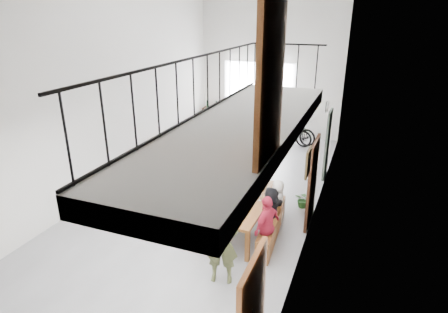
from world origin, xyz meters
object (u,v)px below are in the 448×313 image
at_px(tasting_table, 246,203).
at_px(serving_counter, 225,120).
at_px(oak_barrel, 200,130).
at_px(bench_inner, 216,218).
at_px(side_bench, 156,157).
at_px(bicycle_near, 293,130).
at_px(host_standing, 222,242).

xyz_separation_m(tasting_table, serving_counter, (-3.12, 6.89, -0.22)).
height_order(tasting_table, oak_barrel, oak_barrel).
height_order(bench_inner, side_bench, side_bench).
height_order(side_bench, serving_counter, serving_counter).
bearing_deg(bench_inner, side_bench, 143.52).
bearing_deg(side_bench, bicycle_near, 45.25).
height_order(bench_inner, oak_barrel, oak_barrel).
xyz_separation_m(tasting_table, bench_inner, (-0.67, -0.07, -0.49)).
bearing_deg(bicycle_near, host_standing, -157.92).
bearing_deg(bench_inner, oak_barrel, 122.32).
xyz_separation_m(side_bench, host_standing, (4.06, -4.45, 0.57)).
bearing_deg(bicycle_near, bench_inner, -164.14).
bearing_deg(oak_barrel, tasting_table, -56.48).
distance_m(tasting_table, host_standing, 1.71).
height_order(bench_inner, host_standing, host_standing).
relative_size(tasting_table, host_standing, 1.47).
bearing_deg(bench_inner, host_standing, -59.97).
height_order(oak_barrel, bicycle_near, bicycle_near).
bearing_deg(side_bench, oak_barrel, 83.04).
distance_m(tasting_table, side_bench, 4.83).
distance_m(side_bench, serving_counter, 4.22).
bearing_deg(host_standing, bench_inner, 101.13).
xyz_separation_m(serving_counter, host_standing, (3.24, -8.59, 0.32)).
distance_m(side_bench, oak_barrel, 2.73).
relative_size(tasting_table, oak_barrel, 2.87).
distance_m(host_standing, bicycle_near, 8.17).
bearing_deg(bench_inner, bicycle_near, 90.84).
height_order(oak_barrel, host_standing, host_standing).
height_order(tasting_table, bicycle_near, bicycle_near).
bearing_deg(host_standing, serving_counter, 96.05).
bearing_deg(oak_barrel, serving_counter, 71.02).
bearing_deg(tasting_table, oak_barrel, 125.15).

